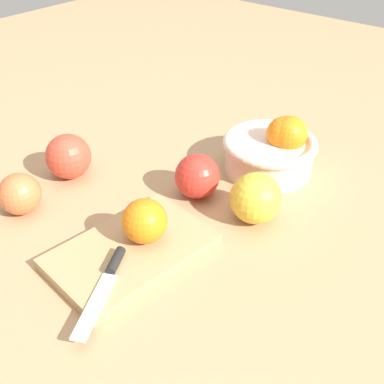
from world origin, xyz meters
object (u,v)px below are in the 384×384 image
Objects in this scene: bowl at (273,149)px; orange_on_board at (144,221)px; apple_back_left at (197,176)px; cutting_board at (131,251)px; apple_front_right_2 at (68,156)px; apple_front_right at (20,194)px; apple_back_left_2 at (256,198)px; knife at (107,279)px.

orange_on_board is at bearing -4.98° from bowl.
apple_back_left is at bearing -19.54° from bowl.
apple_front_right_2 is at bearing -108.73° from cutting_board.
apple_front_right is (0.04, -0.21, 0.03)m from cutting_board.
cutting_board is 2.85× the size of apple_front_right_2.
orange_on_board reaches higher than apple_back_left.
orange_on_board is at bearing 169.16° from cutting_board.
bowl reaches higher than apple_back_left.
bowl is at bearing -157.88° from apple_back_left_2.
bowl is 0.40m from knife.
cutting_board is at bearing -25.96° from apple_back_left_2.
bowl is 2.48× the size of apple_front_right.
knife is (0.09, 0.02, -0.03)m from orange_on_board.
orange_on_board reaches higher than cutting_board.
apple_back_left is 0.24m from apple_front_right_2.
bowl is at bearing 175.02° from orange_on_board.
knife reaches higher than cutting_board.
apple_back_left_2 reaches higher than knife.
orange_on_board is 0.25m from apple_front_right_2.
bowl is 2.23× the size of apple_back_left.
orange_on_board is 0.23m from apple_front_right.
apple_front_right is 0.84× the size of apple_back_left_2.
apple_front_right is at bearing -79.90° from cutting_board.
bowl is 0.74× the size of cutting_board.
knife is (0.40, -0.01, -0.02)m from bowl.
cutting_board is at bearing 7.02° from apple_back_left.
knife is 0.26m from apple_back_left_2.
apple_front_right is 0.12m from apple_front_right_2.
knife is 1.91× the size of apple_back_left.
cutting_board is at bearing -5.45° from bowl.
cutting_board is 0.07m from knife.
apple_front_right_2 is at bearing -47.04° from bowl.
cutting_board is (0.33, -0.03, -0.03)m from bowl.
bowl reaches higher than orange_on_board.
apple_back_left_2 is at bearing 151.83° from orange_on_board.
orange_on_board is at bearing 77.40° from apple_front_right_2.
orange_on_board is at bearing 10.04° from apple_back_left.
apple_back_left reaches higher than knife.
knife is 0.24m from apple_front_right.
apple_front_right is 0.85× the size of apple_front_right_2.
orange_on_board is at bearing 106.42° from apple_front_right.
apple_front_right_2 is at bearing -119.42° from knife.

